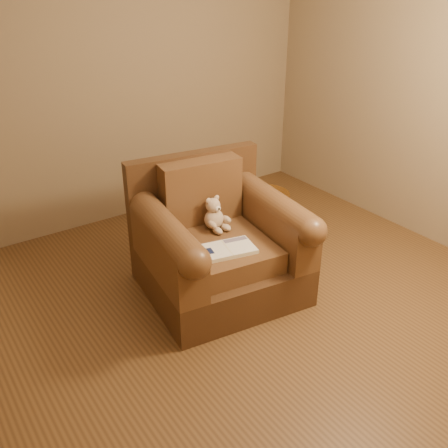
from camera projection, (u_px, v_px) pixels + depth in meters
floor at (253, 305)px, 3.77m from camera, size 4.00×4.00×0.00m
room at (260, 72)px, 2.98m from camera, size 4.02×4.02×2.71m
armchair at (217, 245)px, 3.82m from camera, size 1.23×1.19×0.99m
teddy_bear at (215, 217)px, 3.81m from camera, size 0.19×0.22×0.27m
guidebook at (227, 249)px, 3.54m from camera, size 0.43×0.32×0.03m
side_table at (265, 221)px, 4.33m from camera, size 0.41×0.41×0.57m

